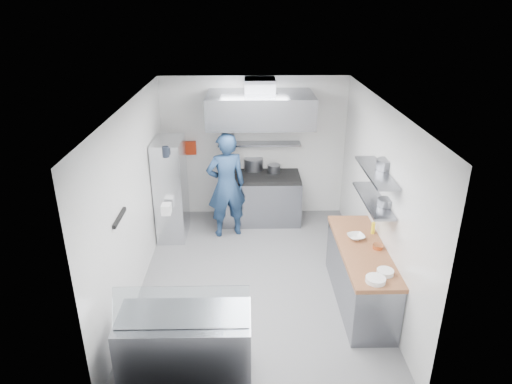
{
  "coord_description": "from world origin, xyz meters",
  "views": [
    {
      "loc": [
        -0.14,
        -6.16,
        4.13
      ],
      "look_at": [
        0.0,
        0.6,
        1.25
      ],
      "focal_mm": 32.0,
      "sensor_mm": 36.0,
      "label": 1
    }
  ],
  "objects_px": {
    "chef": "(226,185)",
    "display_case": "(186,346)",
    "gas_range": "(260,199)",
    "wire_rack": "(171,189)"
  },
  "relations": [
    {
      "from": "chef",
      "to": "display_case",
      "type": "height_order",
      "value": "chef"
    },
    {
      "from": "chef",
      "to": "display_case",
      "type": "relative_size",
      "value": 1.32
    },
    {
      "from": "chef",
      "to": "gas_range",
      "type": "bearing_deg",
      "value": -153.51
    },
    {
      "from": "chef",
      "to": "wire_rack",
      "type": "height_order",
      "value": "chef"
    },
    {
      "from": "wire_rack",
      "to": "display_case",
      "type": "bearing_deg",
      "value": -79.31
    },
    {
      "from": "chef",
      "to": "display_case",
      "type": "distance_m",
      "value": 3.59
    },
    {
      "from": "gas_range",
      "to": "display_case",
      "type": "relative_size",
      "value": 1.07
    },
    {
      "from": "wire_rack",
      "to": "display_case",
      "type": "xyz_separation_m",
      "value": [
        0.67,
        -3.54,
        -0.5
      ]
    },
    {
      "from": "gas_range",
      "to": "display_case",
      "type": "xyz_separation_m",
      "value": [
        -0.96,
        -4.1,
        -0.03
      ]
    },
    {
      "from": "gas_range",
      "to": "chef",
      "type": "bearing_deg",
      "value": -137.26
    }
  ]
}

